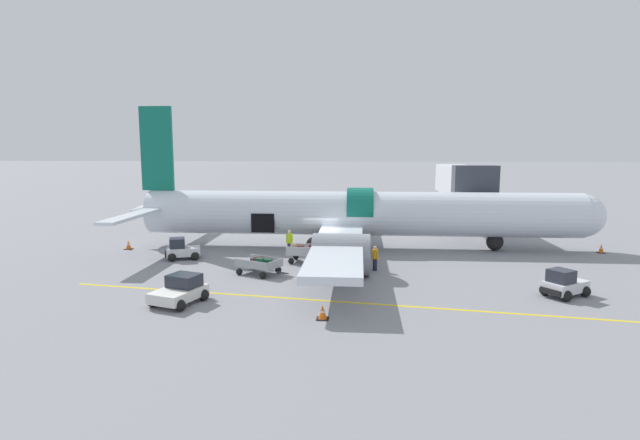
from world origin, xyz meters
TOP-DOWN VIEW (x-y plane):
  - ground_plane at (0.00, 0.00)m, footprint 500.00×500.00m
  - apron_marking_line at (1.34, -10.80)m, footprint 28.24×4.25m
  - jet_bridge_stub at (11.64, 9.41)m, footprint 3.33×12.47m
  - airplane at (2.26, 2.55)m, footprint 35.60×32.29m
  - baggage_tug_lead at (-5.92, -11.64)m, footprint 2.65×3.15m
  - baggage_tug_mid at (13.19, -9.03)m, footprint 2.64×2.43m
  - baggage_tug_rear at (-9.30, -2.11)m, footprint 2.61×2.27m
  - baggage_cart_loading at (-0.70, -2.46)m, footprint 3.42×1.91m
  - baggage_cart_queued at (-3.14, -5.79)m, footprint 3.41×2.56m
  - ground_crew_loader_a at (-2.16, -0.15)m, footprint 0.57×0.55m
  - ground_crew_loader_b at (1.12, -0.65)m, footprint 0.56×0.58m
  - ground_crew_driver at (3.76, -4.35)m, footprint 0.49×0.49m
  - suitcase_on_tarmac_upright at (1.74, -2.80)m, footprint 0.55×0.37m
  - safety_cone_nose at (20.19, 2.19)m, footprint 0.50×0.50m
  - safety_cone_engine_left at (1.19, -13.44)m, footprint 0.54×0.54m
  - safety_cone_wingtip at (3.04, -5.34)m, footprint 0.45×0.45m
  - safety_cone_tail at (-14.45, 0.77)m, footprint 0.56×0.56m

SIDE VIEW (x-z plane):
  - ground_plane at x=0.00m, z-range 0.00..0.00m
  - apron_marking_line at x=1.34m, z-range 0.00..0.01m
  - safety_cone_engine_left at x=1.19m, z-range -0.02..0.62m
  - safety_cone_nose at x=20.19m, z-range -0.02..0.64m
  - safety_cone_tail at x=-14.45m, z-range -0.02..0.65m
  - suitcase_on_tarmac_upright at x=1.74m, z-range -0.05..0.69m
  - safety_cone_wingtip at x=3.04m, z-range -0.02..0.74m
  - baggage_cart_queued at x=-3.14m, z-range 0.01..1.02m
  - baggage_cart_loading at x=-0.70m, z-range -0.02..1.17m
  - baggage_tug_lead at x=-5.92m, z-range -0.08..1.27m
  - baggage_tug_mid at x=13.19m, z-range -0.12..1.31m
  - baggage_tug_rear at x=-9.30m, z-range -0.12..1.33m
  - ground_crew_driver at x=3.76m, z-range 0.04..1.59m
  - ground_crew_loader_a at x=-2.16m, z-range 0.05..1.80m
  - ground_crew_loader_b at x=1.12m, z-range 0.05..1.82m
  - airplane at x=2.26m, z-range -2.80..7.82m
  - jet_bridge_stub at x=11.64m, z-range 1.52..7.70m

